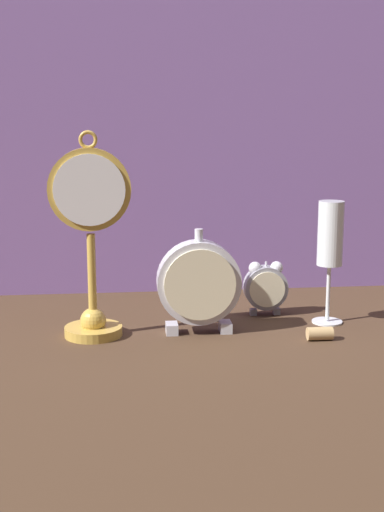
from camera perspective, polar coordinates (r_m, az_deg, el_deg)
The scene contains 7 objects.
ground_plane at distance 1.19m, azimuth 0.40°, elevation -6.57°, with size 4.00×4.00×0.00m, color #422D1E.
fabric_backdrop_drape at distance 1.46m, azimuth -1.03°, elevation 11.59°, with size 1.62×0.01×0.74m, color #8460A8.
pocket_watch_on_stand at distance 1.18m, azimuth -8.08°, elevation 0.94°, with size 0.13×0.10×0.34m.
alarm_clock_twin_bell at distance 1.32m, azimuth 5.91°, elevation -2.37°, with size 0.08×0.03×0.10m.
mantel_clock_silver at distance 1.19m, azimuth 0.55°, elevation -2.21°, with size 0.14×0.04×0.18m.
champagne_flute at distance 1.27m, azimuth 10.99°, elevation 1.10°, with size 0.05×0.05×0.22m.
wine_cork at distance 1.20m, azimuth 10.19°, elevation -6.13°, with size 0.02×0.02×0.04m, color tan.
Camera 1 is at (-0.13, -1.13, 0.37)m, focal length 50.00 mm.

